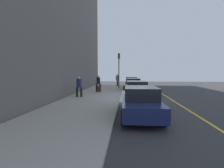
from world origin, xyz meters
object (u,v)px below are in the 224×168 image
Objects in this scene: pedestrian_black_coat at (98,83)px; traffic_light_pole at (119,65)px; pedestrian_grey_coat at (117,79)px; rolling_suitcase at (99,89)px; parked_car_charcoal at (132,82)px; parked_car_red at (133,85)px; parked_car_silver at (137,90)px; pedestrian_navy_coat at (79,86)px; parked_car_navy at (141,102)px.

pedestrian_black_coat is 0.39× the size of traffic_light_pole.
pedestrian_black_coat is at bearing -10.96° from pedestrian_grey_coat.
parked_car_charcoal is at bearing 155.80° from rolling_suitcase.
parked_car_red is 6.37m from parked_car_silver.
parked_car_red is 2.69× the size of pedestrian_black_coat.
parked_car_silver is at bearing 12.88° from traffic_light_pole.
pedestrian_navy_coat is 4.31m from pedestrian_black_coat.
traffic_light_pole is at bearing 5.77° from pedestrian_grey_coat.
traffic_light_pole reaches higher than pedestrian_black_coat.
pedestrian_grey_coat is (-6.06, -2.24, 0.36)m from parked_car_red.
pedestrian_navy_coat is (-5.86, -4.80, 0.32)m from parked_car_navy.
parked_car_silver and parked_car_navy have the same top height.
pedestrian_grey_coat is at bearing -106.07° from parked_car_charcoal.
pedestrian_grey_coat reaches higher than parked_car_silver.
parked_car_navy is (12.30, -0.02, -0.00)m from parked_car_red.
parked_car_red is 2.71× the size of pedestrian_navy_coat.
parked_car_navy is at bearing 39.36° from pedestrian_navy_coat.
pedestrian_grey_coat is 8.46m from pedestrian_black_coat.
pedestrian_navy_coat is 9.06m from traffic_light_pole.
pedestrian_navy_coat is (0.07, -4.89, 0.32)m from parked_car_silver.
pedestrian_grey_coat is 1.88× the size of rolling_suitcase.
parked_car_silver is at bearing 0.56° from parked_car_red.
parked_car_charcoal is 2.35× the size of pedestrian_black_coat.
pedestrian_black_coat is at bearing -136.50° from parked_car_silver.
parked_car_red is at bearing 179.90° from parked_car_navy.
rolling_suitcase is (8.76, -1.50, -0.66)m from pedestrian_grey_coat.
parked_car_navy is 14.46m from traffic_light_pole.
parked_car_red and parked_car_silver have the same top height.
traffic_light_pole is at bearing 160.02° from pedestrian_navy_coat.
parked_car_navy is at bearing 0.19° from parked_car_charcoal.
pedestrian_black_coat is 5.03m from traffic_light_pole.
parked_car_charcoal and parked_car_red have the same top height.
rolling_suitcase is at bearing -134.03° from parked_car_silver.
rolling_suitcase is (-3.67, -3.80, -0.30)m from parked_car_silver.
parked_car_navy is at bearing 20.85° from pedestrian_black_coat.
pedestrian_black_coat reaches higher than parked_car_navy.
parked_car_red is 4.47m from pedestrian_black_coat.
rolling_suitcase is (-3.75, 1.09, -0.62)m from pedestrian_navy_coat.
parked_car_silver is 5.29m from rolling_suitcase.
parked_car_red is at bearing 120.23° from pedestrian_black_coat.
rolling_suitcase is (2.69, -3.74, -0.30)m from parked_car_red.
pedestrian_navy_coat is at bearing -11.68° from pedestrian_grey_coat.
parked_car_silver is 2.60× the size of pedestrian_grey_coat.
pedestrian_grey_coat is (-12.43, -2.30, 0.36)m from parked_car_silver.
pedestrian_navy_coat reaches higher than parked_car_red.
pedestrian_navy_coat is at bearing -140.64° from parked_car_navy.
rolling_suitcase is (4.54, -1.92, -2.74)m from traffic_light_pole.
traffic_light_pole reaches higher than parked_car_red.
pedestrian_navy_coat is 0.39× the size of traffic_light_pole.
pedestrian_grey_coat is 0.40× the size of traffic_light_pole.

